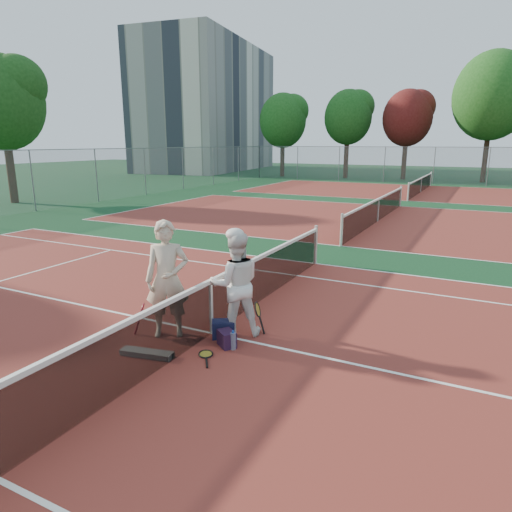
# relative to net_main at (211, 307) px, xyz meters

# --- Properties ---
(ground) EXTENTS (130.00, 130.00, 0.00)m
(ground) POSITION_rel_net_main_xyz_m (0.00, 0.00, -0.51)
(ground) COLOR #0E351A
(ground) RESTS_ON ground
(court_main) EXTENTS (23.77, 10.97, 0.01)m
(court_main) POSITION_rel_net_main_xyz_m (0.00, 0.00, -0.51)
(court_main) COLOR maroon
(court_main) RESTS_ON ground
(court_far_a) EXTENTS (23.77, 10.97, 0.01)m
(court_far_a) POSITION_rel_net_main_xyz_m (0.00, 13.50, -0.51)
(court_far_a) COLOR maroon
(court_far_a) RESTS_ON ground
(court_far_b) EXTENTS (23.77, 10.97, 0.01)m
(court_far_b) POSITION_rel_net_main_xyz_m (0.00, 27.00, -0.51)
(court_far_b) COLOR maroon
(court_far_b) RESTS_ON ground
(net_main) EXTENTS (0.10, 10.98, 1.02)m
(net_main) POSITION_rel_net_main_xyz_m (0.00, 0.00, 0.00)
(net_main) COLOR black
(net_main) RESTS_ON ground
(net_far_a) EXTENTS (0.10, 10.98, 1.02)m
(net_far_a) POSITION_rel_net_main_xyz_m (0.00, 13.50, 0.00)
(net_far_a) COLOR black
(net_far_a) RESTS_ON ground
(net_far_b) EXTENTS (0.10, 10.98, 1.02)m
(net_far_b) POSITION_rel_net_main_xyz_m (0.00, 27.00, 0.00)
(net_far_b) COLOR black
(net_far_b) RESTS_ON ground
(fence_back) EXTENTS (32.00, 0.06, 3.00)m
(fence_back) POSITION_rel_net_main_xyz_m (0.00, 34.00, 0.99)
(fence_back) COLOR slate
(fence_back) RESTS_ON ground
(apartment_block) EXTENTS (12.96, 23.18, 15.00)m
(apartment_block) POSITION_rel_net_main_xyz_m (-28.00, 44.00, 6.99)
(apartment_block) COLOR beige
(apartment_block) RESTS_ON ground
(player_a) EXTENTS (0.90, 0.81, 2.07)m
(player_a) POSITION_rel_net_main_xyz_m (-0.64, -0.38, 0.53)
(player_a) COLOR beige
(player_a) RESTS_ON ground
(player_b) EXTENTS (1.15, 1.11, 1.87)m
(player_b) POSITION_rel_net_main_xyz_m (0.40, 0.19, 0.43)
(player_b) COLOR white
(player_b) RESTS_ON ground
(racket_red) EXTENTS (0.32, 0.34, 0.58)m
(racket_red) POSITION_rel_net_main_xyz_m (-1.08, -0.59, -0.22)
(racket_red) COLOR maroon
(racket_red) RESTS_ON ground
(racket_black_held) EXTENTS (0.24, 0.30, 0.59)m
(racket_black_held) POSITION_rel_net_main_xyz_m (0.74, 0.38, -0.22)
(racket_black_held) COLOR black
(racket_black_held) RESTS_ON ground
(racket_spare) EXTENTS (0.57, 0.64, 0.03)m
(racket_spare) POSITION_rel_net_main_xyz_m (0.37, -0.77, -0.49)
(racket_spare) COLOR black
(racket_spare) RESTS_ON ground
(sports_bag_navy) EXTENTS (0.47, 0.43, 0.31)m
(sports_bag_navy) POSITION_rel_net_main_xyz_m (0.27, -0.05, -0.36)
(sports_bag_navy) COLOR black
(sports_bag_navy) RESTS_ON ground
(sports_bag_purple) EXTENTS (0.41, 0.38, 0.27)m
(sports_bag_purple) POSITION_rel_net_main_xyz_m (0.51, -0.33, -0.37)
(sports_bag_purple) COLOR black
(sports_bag_purple) RESTS_ON ground
(net_cover_canvas) EXTENTS (0.90, 0.37, 0.09)m
(net_cover_canvas) POSITION_rel_net_main_xyz_m (-0.45, -1.24, -0.46)
(net_cover_canvas) COLOR slate
(net_cover_canvas) RESTS_ON ground
(water_bottle) EXTENTS (0.09, 0.09, 0.30)m
(water_bottle) POSITION_rel_net_main_xyz_m (0.68, -0.40, -0.36)
(water_bottle) COLOR #C9E5FF
(water_bottle) RESTS_ON ground
(tree_back_0) EXTENTS (4.63, 4.63, 8.13)m
(tree_back_0) POSITION_rel_net_main_xyz_m (-14.79, 36.83, 4.93)
(tree_back_0) COLOR #382314
(tree_back_0) RESTS_ON ground
(tree_back_1) EXTENTS (4.45, 4.45, 8.23)m
(tree_back_1) POSITION_rel_net_main_xyz_m (-8.43, 37.66, 5.14)
(tree_back_1) COLOR #382314
(tree_back_1) RESTS_ON ground
(tree_back_maroon) EXTENTS (4.43, 4.43, 8.06)m
(tree_back_maroon) POSITION_rel_net_main_xyz_m (-3.10, 38.33, 4.98)
(tree_back_maroon) COLOR #382314
(tree_back_maroon) RESTS_ON ground
(tree_back_3) EXTENTS (6.31, 6.31, 10.75)m
(tree_back_3) POSITION_rel_net_main_xyz_m (3.64, 37.99, 6.59)
(tree_back_3) COLOR #382314
(tree_back_3) RESTS_ON ground
(tree_left_1) EXTENTS (4.43, 4.43, 8.01)m
(tree_left_1) POSITION_rel_net_main_xyz_m (-19.97, 10.55, 4.92)
(tree_left_1) COLOR #382314
(tree_left_1) RESTS_ON ground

